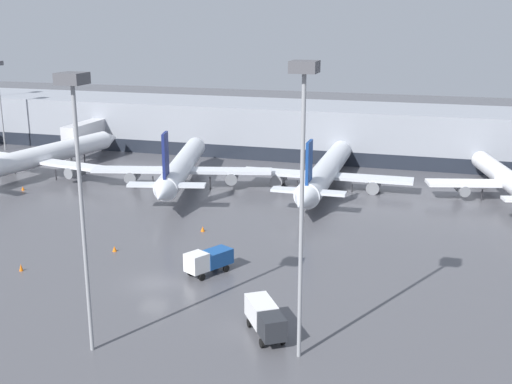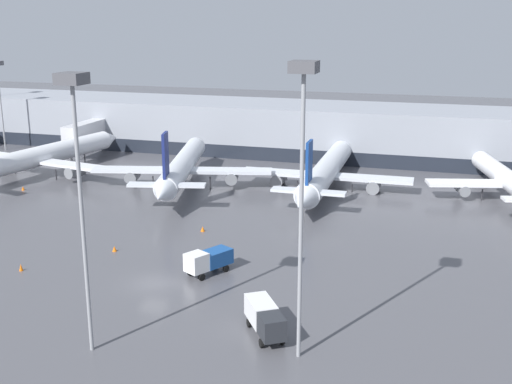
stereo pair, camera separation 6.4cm
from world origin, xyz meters
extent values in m
plane|color=#4C4C51|center=(0.00, 0.00, 0.00)|extent=(320.00, 320.00, 0.00)
cube|color=gray|center=(0.00, 62.00, 4.50)|extent=(160.00, 16.00, 9.00)
cube|color=#1E232D|center=(0.00, 53.95, 1.20)|extent=(156.80, 0.10, 2.40)
cube|color=#BCBCC1|center=(-36.48, 48.65, 4.60)|extent=(2.60, 10.69, 2.80)
cylinder|color=#3F4247|center=(-36.48, 43.91, 1.60)|extent=(0.44, 0.44, 3.20)
cylinder|color=silver|center=(-11.24, 33.94, 3.23)|extent=(9.59, 27.54, 3.14)
cone|color=silver|center=(-14.91, 49.02, 3.23)|extent=(3.72, 4.07, 2.99)
cone|color=silver|center=(-7.41, 18.25, 3.23)|extent=(3.87, 5.25, 2.83)
cube|color=silver|center=(-11.07, 33.27, 2.60)|extent=(26.32, 9.21, 0.44)
cube|color=silver|center=(-8.23, 21.62, 3.54)|extent=(10.13, 4.03, 0.35)
cube|color=navy|center=(-8.23, 21.62, 7.24)|extent=(1.00, 2.75, 6.15)
cylinder|color=slate|center=(-18.24, 31.53, 1.65)|extent=(2.48, 3.67, 1.73)
cylinder|color=slate|center=(-3.90, 35.02, 1.65)|extent=(2.48, 3.67, 1.73)
cylinder|color=#2D2D33|center=(-13.36, 42.65, 0.91)|extent=(0.20, 0.20, 1.81)
cylinder|color=#2D2D33|center=(-15.00, 31.61, 0.91)|extent=(0.20, 0.20, 1.81)
cylinder|color=#2D2D33|center=(-6.81, 33.60, 0.91)|extent=(0.20, 0.20, 1.81)
cylinder|color=white|center=(34.10, 40.59, 2.82)|extent=(8.56, 24.29, 2.68)
cone|color=white|center=(30.76, 53.83, 2.82)|extent=(3.19, 3.48, 2.55)
cube|color=white|center=(34.25, 40.00, 2.29)|extent=(21.93, 8.40, 0.44)
cylinder|color=slate|center=(28.33, 38.50, 1.48)|extent=(2.28, 3.73, 1.47)
cylinder|color=#2D2D33|center=(32.17, 48.27, 0.81)|extent=(0.20, 0.20, 1.62)
cylinder|color=#2D2D33|center=(31.02, 38.55, 0.81)|extent=(0.20, 0.20, 1.62)
cylinder|color=silver|center=(-35.42, 34.00, 3.12)|extent=(8.74, 30.06, 3.14)
cone|color=silver|center=(-32.26, 50.43, 3.12)|extent=(3.58, 3.95, 2.98)
cube|color=silver|center=(-35.56, 33.26, 2.49)|extent=(27.33, 7.87, 0.44)
cylinder|color=slate|center=(-43.06, 34.70, 1.54)|extent=(2.27, 3.32, 1.73)
cylinder|color=slate|center=(-28.05, 31.82, 1.54)|extent=(2.27, 3.32, 1.73)
cylinder|color=#2D2D33|center=(-33.58, 43.58, 0.85)|extent=(0.20, 0.20, 1.71)
cylinder|color=#2D2D33|center=(-39.99, 33.35, 0.85)|extent=(0.20, 0.20, 1.71)
cylinder|color=#2D2D33|center=(-31.41, 31.70, 0.85)|extent=(0.20, 0.20, 1.71)
cylinder|color=silver|center=(9.25, 39.50, 2.61)|extent=(3.83, 29.77, 3.40)
cone|color=silver|center=(9.00, 56.23, 2.61)|extent=(3.28, 3.79, 3.23)
cone|color=silver|center=(9.50, 22.09, 2.61)|extent=(3.13, 5.14, 3.06)
cube|color=silver|center=(9.26, 38.76, 1.93)|extent=(25.16, 3.55, 0.44)
cube|color=silver|center=(9.44, 25.83, 2.95)|extent=(9.57, 1.93, 0.35)
cube|color=navy|center=(9.44, 25.83, 6.54)|extent=(0.40, 2.88, 5.83)
cylinder|color=slate|center=(2.23, 38.66, 0.90)|extent=(1.92, 3.54, 1.87)
cylinder|color=slate|center=(16.29, 38.86, 0.90)|extent=(1.92, 3.54, 1.87)
cylinder|color=#2D2D33|center=(9.11, 49.16, 0.54)|extent=(0.20, 0.20, 1.08)
cylinder|color=#2D2D33|center=(5.25, 37.96, 0.54)|extent=(0.20, 0.20, 1.08)
cylinder|color=#2D2D33|center=(13.28, 38.07, 0.54)|extent=(0.20, 0.20, 1.08)
cube|color=#19478C|center=(4.73, 4.48, 1.45)|extent=(3.12, 3.60, 1.50)
cube|color=silver|center=(3.54, 2.31, 1.60)|extent=(2.46, 2.51, 1.80)
cylinder|color=black|center=(4.24, 1.84, 0.35)|extent=(0.56, 0.73, 0.70)
cylinder|color=black|center=(2.76, 2.65, 0.35)|extent=(0.56, 0.73, 0.70)
cylinder|color=black|center=(5.73, 4.56, 0.35)|extent=(0.56, 0.73, 0.70)
cylinder|color=black|center=(4.26, 5.36, 0.35)|extent=(0.56, 0.73, 0.70)
cube|color=silver|center=(12.40, -5.95, 1.59)|extent=(3.46, 3.93, 1.79)
cube|color=#26282D|center=(13.93, -8.30, 1.57)|extent=(2.65, 2.75, 1.73)
cylinder|color=black|center=(14.68, -7.91, 0.35)|extent=(0.59, 0.72, 0.70)
cylinder|color=black|center=(13.28, -8.83, 0.35)|extent=(0.59, 0.72, 0.70)
cylinder|color=black|center=(12.77, -4.98, 0.35)|extent=(0.59, 0.72, 0.70)
cylinder|color=black|center=(11.36, -5.90, 0.35)|extent=(0.59, 0.72, 0.70)
cone|color=orange|center=(-7.66, 6.53, 0.30)|extent=(0.48, 0.48, 0.59)
cone|color=orange|center=(-13.90, -1.01, 0.36)|extent=(0.39, 0.39, 0.72)
cone|color=orange|center=(-32.70, 25.21, 0.28)|extent=(0.46, 0.46, 0.56)
cone|color=orange|center=(-0.95, 15.44, 0.31)|extent=(0.49, 0.49, 0.62)
cylinder|color=gray|center=(-54.01, 49.24, 7.85)|extent=(0.30, 0.30, 15.70)
cylinder|color=gray|center=(16.28, -9.30, 10.43)|extent=(0.30, 0.30, 20.86)
cube|color=#4C4C51|center=(16.28, -9.30, 21.26)|extent=(1.80, 1.80, 0.80)
cylinder|color=gray|center=(1.02, -12.84, 10.01)|extent=(0.30, 0.30, 20.01)
cube|color=#4C4C51|center=(1.02, -12.84, 20.41)|extent=(1.80, 1.80, 0.80)
camera|label=1|loc=(25.44, -51.25, 24.53)|focal=45.00mm
camera|label=2|loc=(25.50, -51.23, 24.53)|focal=45.00mm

